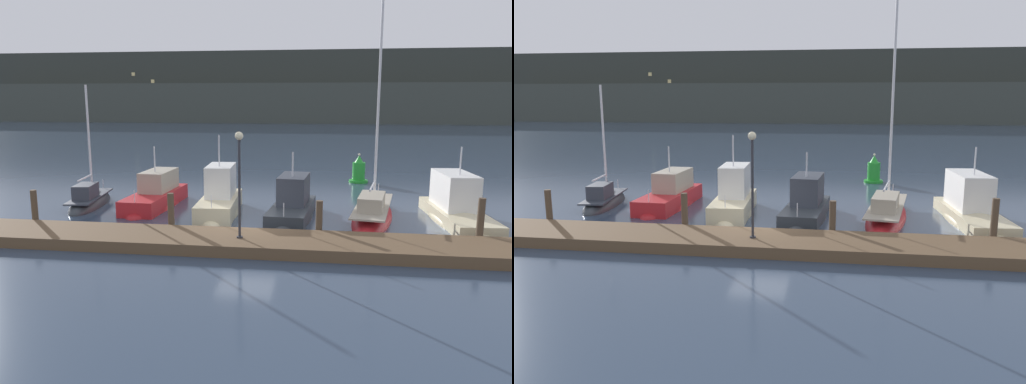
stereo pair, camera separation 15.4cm
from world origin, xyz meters
TOP-DOWN VIEW (x-y plane):
  - ground_plane at (0.00, 0.00)m, footprint 400.00×400.00m
  - dock at (0.00, -2.13)m, footprint 28.40×2.80m
  - mooring_pile_0 at (-9.53, -0.48)m, footprint 0.28×0.28m
  - mooring_pile_1 at (-3.18, -0.48)m, footprint 0.28×0.28m
  - mooring_pile_2 at (3.18, -0.48)m, footprint 0.28×0.28m
  - mooring_pile_3 at (9.53, -0.48)m, footprint 0.28×0.28m
  - sailboat_berth_1 at (-9.33, 4.36)m, footprint 2.33×5.58m
  - motorboat_berth_2 at (-5.68, 4.68)m, footprint 2.20×6.40m
  - motorboat_berth_3 at (-1.88, 3.47)m, footprint 2.26×5.81m
  - motorboat_berth_4 at (1.82, 3.03)m, footprint 2.40×5.90m
  - sailboat_berth_5 at (5.69, 3.32)m, footprint 3.05×7.70m
  - motorboat_berth_6 at (9.62, 3.47)m, footprint 2.69×7.38m
  - channel_buoy at (5.64, 14.01)m, footprint 1.29×1.29m
  - dock_lamppost at (0.15, -2.30)m, footprint 0.32×0.32m
  - hillside_backdrop at (-0.38, 102.19)m, footprint 240.00×23.00m

SIDE VIEW (x-z plane):
  - ground_plane at x=0.00m, z-range 0.00..0.00m
  - sailboat_berth_1 at x=-9.33m, z-range -3.42..3.68m
  - sailboat_berth_5 at x=5.69m, z-range -5.27..5.61m
  - dock at x=0.00m, z-range 0.00..0.45m
  - motorboat_berth_2 at x=-5.68m, z-range -1.56..2.23m
  - motorboat_berth_4 at x=1.82m, z-range -1.60..2.28m
  - motorboat_berth_6 at x=9.62m, z-range -1.75..2.48m
  - motorboat_berth_3 at x=-1.88m, z-range -1.85..2.75m
  - channel_buoy at x=5.64m, z-range -0.25..1.76m
  - mooring_pile_2 at x=3.18m, z-range 0.00..1.63m
  - mooring_pile_0 at x=-9.53m, z-range 0.00..1.74m
  - mooring_pile_1 at x=-3.18m, z-range 0.00..1.77m
  - mooring_pile_3 at x=9.53m, z-range 0.00..1.92m
  - dock_lamppost at x=0.15m, z-range 1.14..5.25m
  - hillside_backdrop at x=-0.38m, z-range -0.63..15.62m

